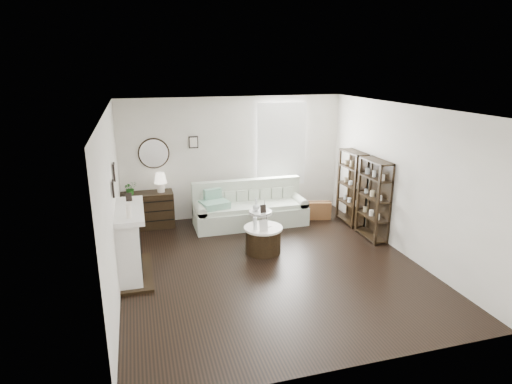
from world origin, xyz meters
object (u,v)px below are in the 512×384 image
object	(u,v)px
pedestal_table	(260,213)
sofa	(250,210)
dresser	(146,210)
drum_table	(263,239)

from	to	relation	value
pedestal_table	sofa	bearing A→B (deg)	90.36
dresser	drum_table	world-z (taller)	dresser
sofa	pedestal_table	xyz separation A→B (m)	(0.01, -0.81, 0.21)
sofa	dresser	distance (m)	2.21
sofa	drum_table	distance (m)	1.51
sofa	dresser	xyz separation A→B (m)	(-2.17, 0.40, 0.07)
sofa	pedestal_table	bearing A→B (deg)	-89.64
sofa	pedestal_table	distance (m)	0.84
sofa	dresser	bearing A→B (deg)	169.69
dresser	drum_table	xyz separation A→B (m)	(2.03, -1.90, -0.13)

